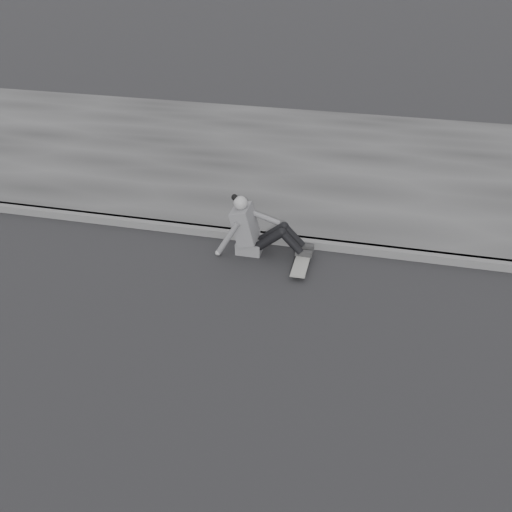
{
  "coord_description": "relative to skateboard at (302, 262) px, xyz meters",
  "views": [
    {
      "loc": [
        1.02,
        -4.62,
        4.33
      ],
      "look_at": [
        -0.37,
        1.36,
        0.5
      ],
      "focal_mm": 40.0,
      "sensor_mm": 36.0,
      "label": 1
    }
  ],
  "objects": [
    {
      "name": "sidewalk",
      "position": [
        -0.13,
        3.59,
        -0.01
      ],
      "size": [
        24.0,
        6.0,
        0.12
      ],
      "primitive_type": "cube",
      "color": "#323232",
      "rests_on": "ground"
    },
    {
      "name": "seated_woman",
      "position": [
        -0.73,
        0.25,
        0.29
      ],
      "size": [
        1.38,
        0.46,
        0.88
      ],
      "color": "#535355",
      "rests_on": "ground"
    },
    {
      "name": "ground",
      "position": [
        -0.13,
        -2.01,
        -0.07
      ],
      "size": [
        80.0,
        80.0,
        0.0
      ],
      "primitive_type": "plane",
      "color": "black",
      "rests_on": "ground"
    },
    {
      "name": "skateboard",
      "position": [
        0.0,
        0.0,
        0.0
      ],
      "size": [
        0.2,
        0.78,
        0.09
      ],
      "color": "#AAAAA4",
      "rests_on": "ground"
    },
    {
      "name": "curb",
      "position": [
        -0.13,
        0.57,
        -0.01
      ],
      "size": [
        24.0,
        0.16,
        0.12
      ],
      "primitive_type": "cube",
      "color": "#4D4D4D",
      "rests_on": "ground"
    }
  ]
}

